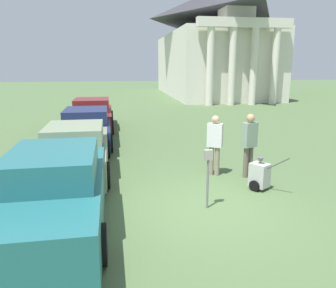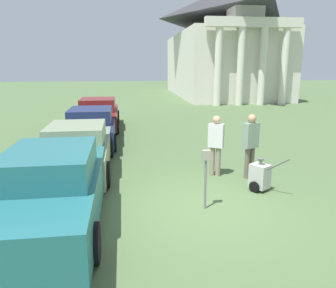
{
  "view_description": "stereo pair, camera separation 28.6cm",
  "coord_description": "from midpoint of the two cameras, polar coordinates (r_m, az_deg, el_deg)",
  "views": [
    {
      "loc": [
        -1.89,
        -6.49,
        3.1
      ],
      "look_at": [
        -0.63,
        1.7,
        1.1
      ],
      "focal_mm": 35.0,
      "sensor_mm": 36.0,
      "label": 1
    },
    {
      "loc": [
        -1.61,
        -6.53,
        3.1
      ],
      "look_at": [
        -0.63,
        1.7,
        1.1
      ],
      "focal_mm": 35.0,
      "sensor_mm": 36.0,
      "label": 2
    }
  ],
  "objects": [
    {
      "name": "equipment_cart",
      "position": [
        8.63,
        16.62,
        -5.35
      ],
      "size": [
        0.71,
        0.93,
        1.0
      ],
      "rotation": [
        0.0,
        0.0,
        0.59
      ],
      "color": "#B2B2AD",
      "rests_on": "ground_plane"
    },
    {
      "name": "person_worker",
      "position": [
        9.34,
        9.21,
        0.35
      ],
      "size": [
        0.47,
        0.4,
        1.74
      ],
      "rotation": [
        0.0,
        0.0,
        2.64
      ],
      "color": "gray",
      "rests_on": "ground_plane"
    },
    {
      "name": "parked_car_teal",
      "position": [
        6.88,
        -18.08,
        -7.33
      ],
      "size": [
        2.0,
        5.14,
        1.56
      ],
      "rotation": [
        0.0,
        0.0,
        0.02
      ],
      "color": "#23666B",
      "rests_on": "ground_plane"
    },
    {
      "name": "ground_plane",
      "position": [
        7.42,
        7.63,
        -11.26
      ],
      "size": [
        120.0,
        120.0,
        0.0
      ],
      "primitive_type": "plane",
      "color": "#4C663D"
    },
    {
      "name": "parked_car_maroon",
      "position": [
        16.63,
        -11.52,
        5.0
      ],
      "size": [
        2.07,
        4.65,
        1.52
      ],
      "rotation": [
        0.0,
        0.0,
        0.02
      ],
      "color": "maroon",
      "rests_on": "ground_plane"
    },
    {
      "name": "parked_car_navy",
      "position": [
        13.51,
        -12.56,
        2.87
      ],
      "size": [
        2.05,
        4.89,
        1.44
      ],
      "rotation": [
        0.0,
        0.0,
        0.02
      ],
      "color": "#19234C",
      "rests_on": "ground_plane"
    },
    {
      "name": "church",
      "position": [
        35.28,
        9.59,
        17.66
      ],
      "size": [
        9.04,
        18.55,
        24.33
      ],
      "color": "silver",
      "rests_on": "ground_plane"
    },
    {
      "name": "person_supervisor",
      "position": [
        9.34,
        15.04,
        0.34
      ],
      "size": [
        0.47,
        0.37,
        1.81
      ],
      "rotation": [
        0.0,
        0.0,
        3.54
      ],
      "color": "#665B4C",
      "rests_on": "ground_plane"
    },
    {
      "name": "parking_meter",
      "position": [
        7.14,
        7.75,
        -4.22
      ],
      "size": [
        0.18,
        0.09,
        1.34
      ],
      "color": "slate",
      "rests_on": "ground_plane"
    },
    {
      "name": "parked_car_sage",
      "position": [
        9.94,
        -14.57,
        -0.99
      ],
      "size": [
        1.98,
        4.67,
        1.45
      ],
      "rotation": [
        0.0,
        0.0,
        0.02
      ],
      "color": "gray",
      "rests_on": "ground_plane"
    }
  ]
}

